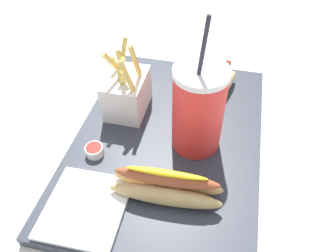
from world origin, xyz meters
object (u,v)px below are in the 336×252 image
at_px(soda_cup, 198,109).
at_px(hot_dog_1, 167,186).
at_px(fries_basket, 127,93).
at_px(ketchup_cup_1, 94,150).
at_px(ketchup_cup_2, 133,69).
at_px(napkin_stack, 86,207).
at_px(hot_dog_2, 214,88).

relative_size(soda_cup, hot_dog_1, 1.39).
relative_size(fries_basket, ketchup_cup_1, 4.93).
height_order(ketchup_cup_2, napkin_stack, ketchup_cup_2).
bearing_deg(hot_dog_1, napkin_stack, -66.58).
height_order(hot_dog_1, hot_dog_2, hot_dog_2).
bearing_deg(ketchup_cup_2, hot_dog_1, 26.19).
relative_size(hot_dog_2, ketchup_cup_1, 5.18).
bearing_deg(hot_dog_1, ketchup_cup_2, -153.81).
distance_m(soda_cup, fries_basket, 0.17).
distance_m(soda_cup, hot_dog_1, 0.14).
bearing_deg(hot_dog_2, napkin_stack, -27.49).
relative_size(fries_basket, ketchup_cup_2, 5.23).
relative_size(ketchup_cup_1, ketchup_cup_2, 1.06).
bearing_deg(napkin_stack, hot_dog_1, 113.42).
bearing_deg(napkin_stack, ketchup_cup_1, -165.68).
height_order(soda_cup, ketchup_cup_1, soda_cup).
distance_m(soda_cup, napkin_stack, 0.24).
height_order(soda_cup, napkin_stack, soda_cup).
distance_m(hot_dog_1, napkin_stack, 0.13).
height_order(soda_cup, hot_dog_1, soda_cup).
bearing_deg(soda_cup, hot_dog_1, -11.83).
bearing_deg(soda_cup, hot_dog_2, 172.65).
bearing_deg(ketchup_cup_2, ketchup_cup_1, 1.07).
distance_m(hot_dog_2, napkin_stack, 0.35).
bearing_deg(ketchup_cup_2, fries_basket, 12.66).
height_order(hot_dog_1, napkin_stack, hot_dog_1).
height_order(hot_dog_2, ketchup_cup_2, hot_dog_2).
bearing_deg(ketchup_cup_1, soda_cup, 111.97).
height_order(hot_dog_2, napkin_stack, hot_dog_2).
height_order(hot_dog_2, ketchup_cup_1, hot_dog_2).
xyz_separation_m(ketchup_cup_1, napkin_stack, (0.11, 0.03, -0.01)).
height_order(fries_basket, hot_dog_1, fries_basket).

